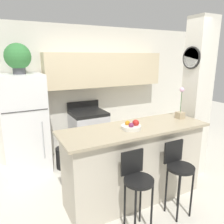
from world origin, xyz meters
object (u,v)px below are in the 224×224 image
stove_range (89,133)px  potted_plant_on_fridge (18,57)px  refrigerator (25,124)px  fruit_bowl (132,126)px  bar_stool_left (137,181)px  orchid_vase (180,109)px  bar_stool_right (178,168)px  trash_bin (64,158)px

stove_range → potted_plant_on_fridge: size_ratio=2.21×
potted_plant_on_fridge → refrigerator: bearing=-62.4°
refrigerator → fruit_bowl: (1.13, -1.59, 0.25)m
bar_stool_left → orchid_vase: bearing=26.1°
refrigerator → stove_range: refrigerator is taller
potted_plant_on_fridge → fruit_bowl: bearing=-54.6°
bar_stool_right → potted_plant_on_fridge: bearing=126.6°
refrigerator → orchid_vase: refrigerator is taller
bar_stool_left → potted_plant_on_fridge: 2.62m
bar_stool_right → fruit_bowl: fruit_bowl is taller
bar_stool_left → orchid_vase: 1.39m
fruit_bowl → trash_bin: bearing=112.4°
refrigerator → bar_stool_left: refrigerator is taller
bar_stool_left → potted_plant_on_fridge: size_ratio=1.96×
potted_plant_on_fridge → orchid_vase: 2.65m
trash_bin → fruit_bowl: bearing=-67.6°
fruit_bowl → stove_range: bearing=88.5°
refrigerator → potted_plant_on_fridge: 1.11m
bar_stool_left → bar_stool_right: (0.61, 0.00, 0.00)m
bar_stool_right → stove_range: bearing=99.5°
orchid_vase → trash_bin: (-1.47, 1.27, -1.01)m
fruit_bowl → trash_bin: fruit_bowl is taller
bar_stool_right → orchid_vase: 0.95m
bar_stool_left → trash_bin: 1.91m
orchid_vase → fruit_bowl: size_ratio=1.81×
orchid_vase → trash_bin: 2.19m
stove_range → potted_plant_on_fridge: (-1.18, -0.05, 1.49)m
bar_stool_left → fruit_bowl: 0.70m
stove_range → fruit_bowl: size_ratio=4.12×
orchid_vase → bar_stool_left: bearing=-153.9°
bar_stool_right → potted_plant_on_fridge: (-1.53, 2.06, 1.32)m
potted_plant_on_fridge → stove_range: bearing=2.4°
trash_bin → refrigerator: bearing=157.7°
bar_stool_left → bar_stool_right: bearing=0.0°
refrigerator → stove_range: (1.18, 0.05, -0.38)m
refrigerator → fruit_bowl: bearing=-54.6°
bar_stool_right → bar_stool_left: bearing=180.0°
refrigerator → trash_bin: size_ratio=4.43×
bar_stool_right → trash_bin: 2.10m
orchid_vase → trash_bin: orchid_vase is taller
stove_range → potted_plant_on_fridge: 1.90m
refrigerator → trash_bin: bearing=-22.3°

